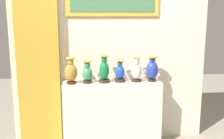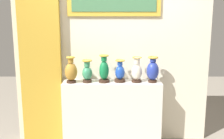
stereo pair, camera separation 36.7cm
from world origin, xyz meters
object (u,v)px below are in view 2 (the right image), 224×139
Objects in this scene: vase_sapphire at (120,72)px; vase_cobalt at (153,70)px; vase_jade at (87,72)px; vase_ochre at (71,71)px; vase_emerald at (104,70)px; vase_ivory at (137,71)px.

vase_sapphire is 0.87× the size of vase_cobalt.
vase_ochre is at bearing -175.55° from vase_jade.
vase_emerald is (0.44, 0.03, 0.01)m from vase_ochre.
vase_emerald reaches higher than vase_ochre.
vase_emerald reaches higher than vase_cobalt.
vase_ivory is (0.67, 0.02, 0.00)m from vase_jade.
vase_emerald is (0.23, 0.01, 0.02)m from vase_jade.
vase_ivory reaches higher than vase_jade.
vase_emerald is 1.06× the size of vase_cobalt.
vase_sapphire is at bearing 177.87° from vase_ivory.
vase_emerald reaches higher than vase_ivory.
vase_ochre is at bearing -178.87° from vase_cobalt.
vase_ochre is 1.10m from vase_cobalt.
vase_sapphire is 0.89× the size of vase_ivory.
vase_ochre is 1.15× the size of vase_jade.
vase_ochre is 0.66m from vase_sapphire.
vase_ochre is 0.44m from vase_emerald.
vase_emerald is at bearing 3.21° from vase_jade.
vase_ivory is at bearing 1.74° from vase_jade.
vase_sapphire is 0.44m from vase_cobalt.
vase_jade is (0.21, 0.02, -0.01)m from vase_ochre.
vase_emerald is 0.66m from vase_cobalt.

